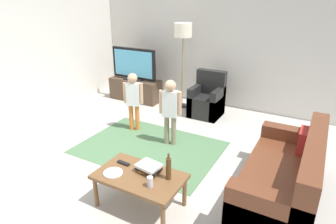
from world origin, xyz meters
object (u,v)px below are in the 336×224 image
(child_center, at_px, (170,107))
(couch, at_px, (287,179))
(armchair, at_px, (207,101))
(tv_remote, at_px, (123,163))
(plate, at_px, (113,173))
(child_near_tv, at_px, (133,97))
(tv, at_px, (134,64))
(bottle, at_px, (168,168))
(soda_can, at_px, (150,182))
(book_stack, at_px, (149,168))
(coffee_table, at_px, (140,179))
(floor_lamp, at_px, (183,35))
(tv_stand, at_px, (136,90))

(child_center, bearing_deg, couch, -16.75)
(armchair, height_order, tv_remote, armchair)
(child_center, relative_size, plate, 4.98)
(child_center, bearing_deg, child_near_tv, 168.92)
(tv, distance_m, tv_remote, 3.47)
(bottle, bearing_deg, child_near_tv, 135.26)
(couch, xyz_separation_m, soda_can, (-1.24, -1.05, 0.19))
(armchair, xyz_separation_m, book_stack, (0.42, -2.86, 0.17))
(coffee_table, height_order, tv_remote, tv_remote)
(coffee_table, bearing_deg, armchair, 97.09)
(plate, bearing_deg, coffee_table, 23.22)
(floor_lamp, bearing_deg, coffee_table, -71.71)
(tv, xyz_separation_m, plate, (1.89, -3.11, -0.42))
(tv_remote, bearing_deg, child_center, 98.87)
(tv_remote, bearing_deg, plate, -80.99)
(couch, xyz_separation_m, armchair, (-1.83, 2.04, 0.01))
(child_near_tv, relative_size, plate, 4.82)
(child_center, relative_size, bottle, 3.45)
(couch, bearing_deg, child_near_tv, 164.95)
(tv, height_order, bottle, tv)
(tv_stand, distance_m, coffee_table, 3.72)
(floor_lamp, height_order, soda_can, floor_lamp)
(armchair, distance_m, bottle, 2.96)
(tv, xyz_separation_m, armchair, (1.80, -0.02, -0.55))
(tv_stand, relative_size, book_stack, 4.17)
(couch, relative_size, book_stack, 6.25)
(child_near_tv, distance_m, tv_remote, 1.85)
(couch, xyz_separation_m, child_near_tv, (-2.72, 0.73, 0.35))
(bottle, bearing_deg, book_stack, 176.83)
(child_near_tv, xyz_separation_m, coffee_table, (1.26, -1.66, -0.27))
(child_center, xyz_separation_m, book_stack, (0.48, -1.39, -0.19))
(coffee_table, bearing_deg, child_center, 105.83)
(child_center, bearing_deg, armchair, 87.82)
(soda_can, bearing_deg, book_stack, 125.18)
(coffee_table, bearing_deg, plate, -156.78)
(floor_lamp, bearing_deg, child_near_tv, -98.09)
(tv_stand, distance_m, child_center, 2.35)
(bottle, relative_size, plate, 1.44)
(book_stack, xyz_separation_m, tv_remote, (-0.35, -0.01, -0.04))
(armchair, relative_size, soda_can, 7.50)
(tv_stand, xyz_separation_m, plate, (1.89, -3.13, 0.18))
(couch, xyz_separation_m, plate, (-1.74, -1.05, 0.14))
(tv, relative_size, tv_remote, 6.47)
(couch, height_order, book_stack, couch)
(bottle, relative_size, soda_can, 2.65)
(child_center, distance_m, soda_can, 1.75)
(book_stack, bearing_deg, coffee_table, -115.45)
(tv, xyz_separation_m, child_near_tv, (0.92, -1.33, -0.21))
(tv_remote, bearing_deg, armchair, 95.13)
(child_center, bearing_deg, coffee_table, -74.17)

